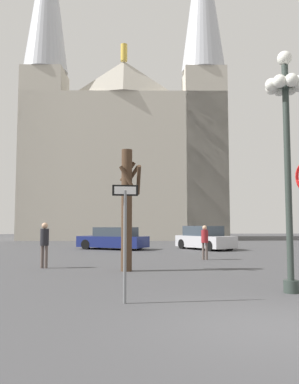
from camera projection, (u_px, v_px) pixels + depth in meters
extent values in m
plane|color=#424244|center=(278.00, 328.00, 6.18)|extent=(120.00, 120.00, 0.00)
cube|color=#BCB5A5|center=(126.00, 173.00, 45.12)|extent=(22.10, 14.26, 15.14)
pyramid|color=#BCB5A5|center=(124.00, 77.00, 40.54)|extent=(7.55, 2.54, 3.50)
cylinder|color=gold|center=(124.00, 53.00, 40.76)|extent=(0.70, 0.70, 1.80)
cube|color=#BCB5A5|center=(44.00, 155.00, 40.97)|extent=(4.58, 4.58, 17.86)
cube|color=#BCB5A5|center=(204.00, 155.00, 41.07)|extent=(4.58, 4.58, 17.86)
cylinder|color=slate|center=(125.00, 246.00, 8.20)|extent=(0.07, 0.07, 2.36)
cube|color=black|center=(125.00, 190.00, 8.29)|extent=(0.55, 0.08, 0.23)
cube|color=white|center=(125.00, 190.00, 8.28)|extent=(0.46, 0.05, 0.16)
cylinder|color=#2D3833|center=(288.00, 176.00, 9.58)|extent=(0.16, 0.16, 5.64)
cylinder|color=#2D3833|center=(291.00, 287.00, 9.36)|extent=(0.36, 0.36, 0.30)
sphere|color=white|center=(284.00, 58.00, 9.83)|extent=(0.36, 0.36, 0.36)
sphere|color=white|center=(299.00, 85.00, 9.80)|extent=(0.33, 0.33, 0.33)
cylinder|color=#2D3833|center=(292.00, 85.00, 9.79)|extent=(0.05, 0.35, 0.05)
sphere|color=white|center=(290.00, 89.00, 10.04)|extent=(0.33, 0.33, 0.33)
cylinder|color=#2D3833|center=(288.00, 87.00, 9.90)|extent=(0.28, 0.28, 0.05)
sphere|color=white|center=(279.00, 90.00, 10.12)|extent=(0.33, 0.33, 0.33)
cylinder|color=#2D3833|center=(282.00, 88.00, 9.95)|extent=(0.35, 0.05, 0.05)
sphere|color=white|center=(272.00, 88.00, 10.00)|extent=(0.33, 0.33, 0.33)
cylinder|color=#2D3833|center=(278.00, 87.00, 9.88)|extent=(0.28, 0.28, 0.05)
sphere|color=white|center=(272.00, 85.00, 9.74)|extent=(0.33, 0.33, 0.33)
cylinder|color=#2D3833|center=(278.00, 85.00, 9.76)|extent=(0.05, 0.35, 0.05)
sphere|color=white|center=(280.00, 81.00, 9.51)|extent=(0.33, 0.33, 0.33)
cylinder|color=#2D3833|center=(283.00, 83.00, 9.64)|extent=(0.28, 0.28, 0.05)
sphere|color=white|center=(291.00, 80.00, 9.42)|extent=(0.33, 0.33, 0.33)
cylinder|color=#2D3833|center=(288.00, 83.00, 9.60)|extent=(0.35, 0.05, 0.05)
sphere|color=white|center=(299.00, 82.00, 9.54)|extent=(0.33, 0.33, 0.33)
cylinder|color=#2D3833|center=(292.00, 83.00, 9.66)|extent=(0.28, 0.28, 0.05)
cylinder|color=#473323|center=(127.00, 210.00, 13.84)|extent=(0.38, 0.38, 4.32)
cylinder|color=#473323|center=(139.00, 180.00, 13.97)|extent=(0.14, 0.94, 1.00)
cylinder|color=#473323|center=(128.00, 172.00, 14.19)|extent=(0.60, 0.23, 0.75)
cylinder|color=#473323|center=(127.00, 177.00, 13.72)|extent=(0.55, 0.16, 0.82)
cylinder|color=#473323|center=(129.00, 180.00, 14.26)|extent=(0.80, 0.36, 1.07)
cube|color=#B7B7BC|center=(205.00, 241.00, 25.32)|extent=(3.51, 4.49, 0.74)
cube|color=#333D47|center=(203.00, 231.00, 25.55)|extent=(2.51, 2.80, 0.64)
cylinder|color=black|center=(230.00, 245.00, 24.56)|extent=(0.49, 0.67, 0.64)
cylinder|color=black|center=(210.00, 246.00, 23.69)|extent=(0.49, 0.67, 0.64)
cylinder|color=black|center=(201.00, 243.00, 26.92)|extent=(0.49, 0.67, 0.64)
cylinder|color=black|center=(182.00, 244.00, 26.05)|extent=(0.49, 0.67, 0.64)
cube|color=navy|center=(113.00, 242.00, 25.51)|extent=(4.81, 3.83, 0.71)
cube|color=#333D47|center=(116.00, 232.00, 25.47)|extent=(3.01, 2.69, 0.59)
cylinder|color=black|center=(86.00, 244.00, 25.40)|extent=(0.66, 0.51, 0.64)
cylinder|color=black|center=(100.00, 243.00, 26.89)|extent=(0.66, 0.51, 0.64)
cylinder|color=black|center=(127.00, 246.00, 24.10)|extent=(0.66, 0.51, 0.64)
cylinder|color=black|center=(139.00, 244.00, 25.60)|extent=(0.66, 0.51, 0.64)
cylinder|color=#594C47|center=(207.00, 251.00, 18.01)|extent=(0.12, 0.12, 0.79)
cylinder|color=#594C47|center=(203.00, 251.00, 18.09)|extent=(0.12, 0.12, 0.79)
cylinder|color=maroon|center=(205.00, 236.00, 18.11)|extent=(0.32, 0.32, 0.59)
sphere|color=tan|center=(205.00, 228.00, 18.14)|extent=(0.21, 0.21, 0.21)
cylinder|color=#594C47|center=(46.00, 257.00, 14.59)|extent=(0.12, 0.12, 0.84)
cylinder|color=#594C47|center=(42.00, 257.00, 14.62)|extent=(0.12, 0.12, 0.84)
cylinder|color=black|center=(45.00, 237.00, 14.67)|extent=(0.32, 0.32, 0.63)
sphere|color=tan|center=(45.00, 226.00, 14.70)|extent=(0.23, 0.23, 0.23)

